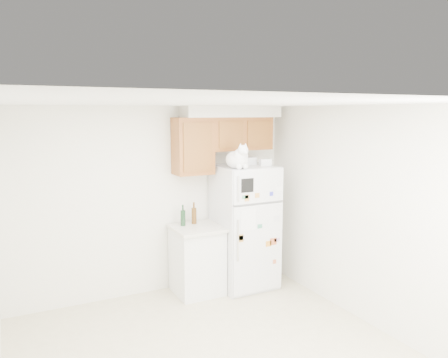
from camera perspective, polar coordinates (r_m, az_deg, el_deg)
room_shell at (r=4.25m, az=-0.47°, el=-1.39°), size 3.84×4.04×2.52m
refrigerator at (r=6.08m, az=2.72°, el=-6.23°), size 0.76×0.78×1.70m
base_counter at (r=5.96m, az=-3.53°, el=-10.44°), size 0.64×0.64×0.92m
cat at (r=5.62m, az=1.88°, el=2.68°), size 0.33×0.49×0.34m
storage_box_back at (r=6.05m, az=3.28°, el=2.37°), size 0.18×0.13×0.10m
storage_box_front at (r=5.96m, az=5.41°, el=2.20°), size 0.17×0.15×0.09m
bottle_green at (r=5.85m, az=-5.39°, el=-4.73°), size 0.07×0.07×0.28m
bottle_amber at (r=5.94m, az=-3.94°, el=-4.45°), size 0.07×0.07×0.29m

